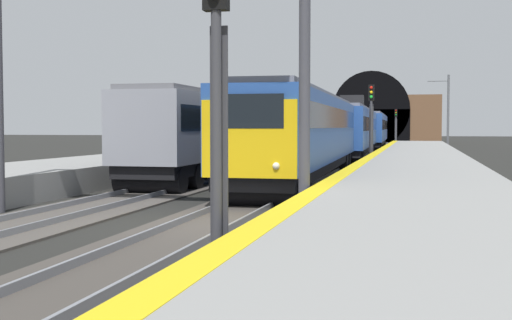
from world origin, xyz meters
name	(u,v)px	position (x,y,z in m)	size (l,w,h in m)	color
ground_plane	(211,226)	(0.00, 0.00, 0.00)	(320.00, 320.00, 0.00)	black
platform_right	(416,213)	(0.00, -4.75, 0.46)	(112.00, 4.96, 0.92)	gray
platform_right_edge_strip	(316,190)	(0.00, -2.52, 0.92)	(112.00, 0.50, 0.01)	yellow
track_main_line	(211,225)	(0.00, 0.00, 0.04)	(160.00, 3.03, 0.21)	#423D38
track_adjacent_line	(46,219)	(0.00, 4.39, 0.04)	(160.00, 3.16, 0.21)	#4C4742
train_main_approaching	(352,129)	(34.85, 0.00, 2.19)	(64.07, 3.29, 4.70)	#264C99
train_adjacent_platform	(265,129)	(24.91, 4.39, 2.23)	(38.47, 2.77, 4.75)	gray
railway_signal_near	(217,94)	(-5.37, -1.79, 2.87)	(0.39, 0.38, 4.88)	#38383D
railway_signal_mid	(371,116)	(29.12, -1.79, 3.11)	(0.39, 0.38, 5.13)	#38383D
railway_signal_far	(396,123)	(79.65, -1.79, 2.95)	(0.39, 0.38, 4.84)	#4C4C54
tunnel_portal	(372,119)	(89.16, 2.20, 3.64)	(3.10, 20.85, 11.68)	brown
catenary_mast_near	(448,112)	(52.68, -7.60, 3.83)	(0.22, 2.11, 7.45)	#595B60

